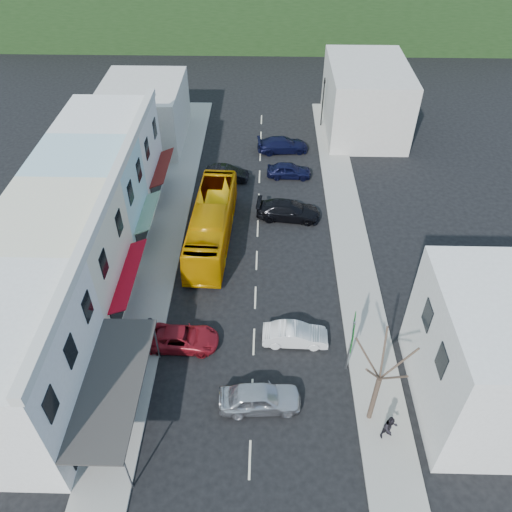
{
  "coord_description": "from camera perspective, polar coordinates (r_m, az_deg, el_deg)",
  "views": [
    {
      "loc": [
        0.64,
        -20.78,
        25.79
      ],
      "look_at": [
        0.0,
        6.0,
        2.2
      ],
      "focal_mm": 35.0,
      "sensor_mm": 36.0,
      "label": 1
    }
  ],
  "objects": [
    {
      "name": "ground",
      "position": [
        33.13,
        -0.25,
        -9.76
      ],
      "size": [
        120.0,
        120.0,
        0.0
      ],
      "primitive_type": "plane",
      "color": "black",
      "rests_on": "ground"
    },
    {
      "name": "pedestrian_left",
      "position": [
        33.17,
        -11.73,
        -8.18
      ],
      "size": [
        0.46,
        0.64,
        1.7
      ],
      "primitive_type": "imported",
      "rotation": [
        0.0,
        0.0,
        1.68
      ],
      "color": "black",
      "rests_on": "sidewalk_left"
    },
    {
      "name": "distant_block_right",
      "position": [
        56.42,
        12.39,
        17.17
      ],
      "size": [
        8.0,
        12.0,
        7.0
      ],
      "primitive_type": "cube",
      "color": "#B7B2A8",
      "rests_on": "ground"
    },
    {
      "name": "shopfront_row",
      "position": [
        36.22,
        -20.22,
        1.4
      ],
      "size": [
        8.25,
        30.0,
        8.0
      ],
      "color": "silver",
      "rests_on": "ground"
    },
    {
      "name": "direction_sign",
      "position": [
        30.65,
        10.71,
        -10.11
      ],
      "size": [
        0.96,
        2.02,
        4.31
      ],
      "primitive_type": null,
      "rotation": [
        0.0,
        0.0,
        -0.2
      ],
      "color": "#0C5014",
      "rests_on": "ground"
    },
    {
      "name": "sidewalk_left",
      "position": [
        40.93,
        -10.43,
        1.63
      ],
      "size": [
        3.0,
        52.0,
        0.15
      ],
      "primitive_type": "cube",
      "color": "gray",
      "rests_on": "ground"
    },
    {
      "name": "street_tree",
      "position": [
        27.52,
        13.93,
        -13.45
      ],
      "size": [
        3.02,
        3.02,
        7.63
      ],
      "primitive_type": null,
      "rotation": [
        0.0,
        0.0,
        -0.13
      ],
      "color": "#382A20",
      "rests_on": "ground"
    },
    {
      "name": "car_navy_far",
      "position": [
        52.14,
        3.07,
        12.54
      ],
      "size": [
        4.68,
        2.34,
        1.4
      ],
      "primitive_type": "imported",
      "rotation": [
        0.0,
        0.0,
        1.69
      ],
      "color": "black",
      "rests_on": "ground"
    },
    {
      "name": "car_black_far",
      "position": [
        47.54,
        -3.39,
        9.44
      ],
      "size": [
        4.6,
        2.38,
        1.4
      ],
      "primitive_type": "imported",
      "rotation": [
        0.0,
        0.0,
        1.44
      ],
      "color": "black",
      "rests_on": "ground"
    },
    {
      "name": "car_silver",
      "position": [
        29.79,
        0.45,
        -16.0
      ],
      "size": [
        4.52,
        2.11,
        1.4
      ],
      "primitive_type": "imported",
      "rotation": [
        0.0,
        0.0,
        1.64
      ],
      "color": "silver",
      "rests_on": "ground"
    },
    {
      "name": "traffic_signal",
      "position": [
        56.56,
        7.63,
        16.95
      ],
      "size": [
        1.01,
        1.32,
        5.46
      ],
      "primitive_type": null,
      "rotation": [
        0.0,
        0.0,
        2.92
      ],
      "color": "black",
      "rests_on": "ground"
    },
    {
      "name": "car_navy_mid",
      "position": [
        47.97,
        3.79,
        9.74
      ],
      "size": [
        4.44,
        1.91,
        1.4
      ],
      "primitive_type": "imported",
      "rotation": [
        0.0,
        0.0,
        1.55
      ],
      "color": "black",
      "rests_on": "ground"
    },
    {
      "name": "car_black_near",
      "position": [
        42.56,
        3.72,
        5.14
      ],
      "size": [
        4.66,
        2.27,
        1.4
      ],
      "primitive_type": "imported",
      "rotation": [
        0.0,
        0.0,
        1.47
      ],
      "color": "black",
      "rests_on": "ground"
    },
    {
      "name": "car_white",
      "position": [
        32.67,
        4.5,
        -8.98
      ],
      "size": [
        4.43,
        1.88,
        1.4
      ],
      "primitive_type": "imported",
      "rotation": [
        0.0,
        0.0,
        1.55
      ],
      "color": "silver",
      "rests_on": "ground"
    },
    {
      "name": "bus",
      "position": [
        39.78,
        -5.07,
        3.64
      ],
      "size": [
        3.03,
        11.7,
        3.1
      ],
      "primitive_type": "imported",
      "rotation": [
        0.0,
        0.0,
        -0.05
      ],
      "color": "#D78F02",
      "rests_on": "ground"
    },
    {
      "name": "pedestrian_right",
      "position": [
        29.42,
        15.06,
        -18.43
      ],
      "size": [
        0.8,
        0.63,
        1.7
      ],
      "primitive_type": "imported",
      "rotation": [
        0.0,
        0.0,
        0.31
      ],
      "color": "black",
      "rests_on": "sidewalk_right"
    },
    {
      "name": "distant_block_left",
      "position": [
        54.43,
        -12.67,
        15.63
      ],
      "size": [
        8.0,
        10.0,
        6.0
      ],
      "primitive_type": "cube",
      "color": "#B7B2A8",
      "rests_on": "ground"
    },
    {
      "name": "car_red",
      "position": [
        32.77,
        -8.45,
        -9.23
      ],
      "size": [
        4.67,
        2.07,
        1.4
      ],
      "primitive_type": "imported",
      "rotation": [
        0.0,
        0.0,
        1.53
      ],
      "color": "maroon",
      "rests_on": "ground"
    },
    {
      "name": "sidewalk_right",
      "position": [
        40.69,
        10.76,
        1.31
      ],
      "size": [
        3.0,
        52.0,
        0.15
      ],
      "primitive_type": "cube",
      "color": "gray",
      "rests_on": "ground"
    },
    {
      "name": "right_building",
      "position": [
        30.36,
        26.35,
        -10.38
      ],
      "size": [
        8.0,
        9.0,
        8.0
      ],
      "primitive_type": "cube",
      "color": "silver",
      "rests_on": "ground"
    }
  ]
}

